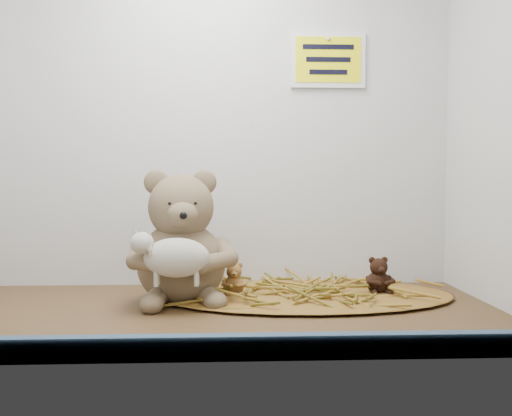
{
  "coord_description": "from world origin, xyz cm",
  "views": [
    {
      "loc": [
        6.21,
        -110.09,
        26.22
      ],
      "look_at": [
        11.28,
        3.19,
        20.28
      ],
      "focal_mm": 40.0,
      "sensor_mm": 36.0,
      "label": 1
    }
  ],
  "objects_px": {
    "main_teddy": "(181,236)",
    "mini_teddy_brown": "(378,273)",
    "toy_lamb": "(177,258)",
    "mini_teddy_tan": "(234,277)"
  },
  "relations": [
    {
      "from": "toy_lamb",
      "to": "mini_teddy_brown",
      "type": "relative_size",
      "value": 2.11
    },
    {
      "from": "toy_lamb",
      "to": "mini_teddy_brown",
      "type": "distance_m",
      "value": 0.45
    },
    {
      "from": "mini_teddy_brown",
      "to": "mini_teddy_tan",
      "type": "bearing_deg",
      "value": 174.74
    },
    {
      "from": "mini_teddy_tan",
      "to": "mini_teddy_brown",
      "type": "xyz_separation_m",
      "value": [
        0.32,
        0.0,
        0.01
      ]
    },
    {
      "from": "mini_teddy_tan",
      "to": "mini_teddy_brown",
      "type": "bearing_deg",
      "value": 0.68
    },
    {
      "from": "main_teddy",
      "to": "toy_lamb",
      "type": "xyz_separation_m",
      "value": [
        0.0,
        -0.1,
        -0.03
      ]
    },
    {
      "from": "main_teddy",
      "to": "toy_lamb",
      "type": "relative_size",
      "value": 1.67
    },
    {
      "from": "toy_lamb",
      "to": "mini_teddy_brown",
      "type": "height_order",
      "value": "toy_lamb"
    },
    {
      "from": "main_teddy",
      "to": "mini_teddy_brown",
      "type": "distance_m",
      "value": 0.44
    },
    {
      "from": "toy_lamb",
      "to": "mini_teddy_tan",
      "type": "height_order",
      "value": "toy_lamb"
    }
  ]
}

